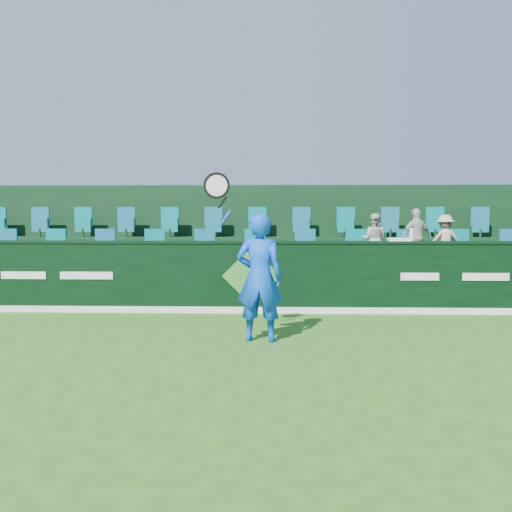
{
  "coord_description": "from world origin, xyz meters",
  "views": [
    {
      "loc": [
        0.43,
        -6.63,
        1.81
      ],
      "look_at": [
        0.12,
        2.8,
        1.15
      ],
      "focal_mm": 40.0,
      "sensor_mm": 36.0,
      "label": 1
    }
  ],
  "objects_px": {
    "spectator_right": "(445,240)",
    "towel": "(399,239)",
    "spectator_left": "(374,240)",
    "spectator_middle": "(416,237)",
    "tennis_player": "(259,276)",
    "drinks_bottle": "(412,235)"
  },
  "relations": [
    {
      "from": "spectator_right",
      "to": "towel",
      "type": "bearing_deg",
      "value": 41.31
    },
    {
      "from": "spectator_left",
      "to": "spectator_middle",
      "type": "xyz_separation_m",
      "value": [
        0.86,
        0.0,
        0.05
      ]
    },
    {
      "from": "tennis_player",
      "to": "towel",
      "type": "xyz_separation_m",
      "value": [
        2.53,
        2.45,
        0.44
      ]
    },
    {
      "from": "spectator_left",
      "to": "drinks_bottle",
      "type": "bearing_deg",
      "value": 134.8
    },
    {
      "from": "spectator_left",
      "to": "spectator_right",
      "type": "height_order",
      "value": "spectator_left"
    },
    {
      "from": "spectator_middle",
      "to": "towel",
      "type": "xyz_separation_m",
      "value": [
        -0.6,
        -1.12,
        -0.01
      ]
    },
    {
      "from": "tennis_player",
      "to": "drinks_bottle",
      "type": "xyz_separation_m",
      "value": [
        2.76,
        2.45,
        0.53
      ]
    },
    {
      "from": "spectator_left",
      "to": "spectator_middle",
      "type": "distance_m",
      "value": 0.86
    },
    {
      "from": "tennis_player",
      "to": "towel",
      "type": "distance_m",
      "value": 3.54
    },
    {
      "from": "drinks_bottle",
      "to": "spectator_left",
      "type": "bearing_deg",
      "value": 113.86
    },
    {
      "from": "spectator_right",
      "to": "drinks_bottle",
      "type": "distance_m",
      "value": 1.47
    },
    {
      "from": "tennis_player",
      "to": "spectator_middle",
      "type": "relative_size",
      "value": 2.14
    },
    {
      "from": "towel",
      "to": "spectator_left",
      "type": "bearing_deg",
      "value": 103.22
    },
    {
      "from": "spectator_left",
      "to": "spectator_right",
      "type": "xyz_separation_m",
      "value": [
        1.44,
        0.0,
        -0.01
      ]
    },
    {
      "from": "spectator_middle",
      "to": "towel",
      "type": "height_order",
      "value": "spectator_middle"
    },
    {
      "from": "tennis_player",
      "to": "spectator_middle",
      "type": "distance_m",
      "value": 4.76
    },
    {
      "from": "spectator_left",
      "to": "drinks_bottle",
      "type": "distance_m",
      "value": 1.23
    },
    {
      "from": "tennis_player",
      "to": "drinks_bottle",
      "type": "distance_m",
      "value": 3.73
    },
    {
      "from": "towel",
      "to": "spectator_middle",
      "type": "bearing_deg",
      "value": 61.85
    },
    {
      "from": "tennis_player",
      "to": "drinks_bottle",
      "type": "bearing_deg",
      "value": 41.59
    },
    {
      "from": "spectator_middle",
      "to": "drinks_bottle",
      "type": "relative_size",
      "value": 4.83
    },
    {
      "from": "spectator_left",
      "to": "tennis_player",
      "type": "bearing_deg",
      "value": 78.55
    }
  ]
}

